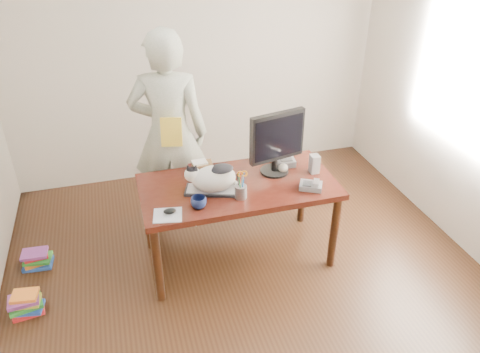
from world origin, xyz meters
name	(u,v)px	position (x,y,z in m)	size (l,w,h in m)	color
room	(264,152)	(0.00, 0.00, 1.35)	(4.50, 4.50, 4.50)	black
desk	(236,194)	(0.00, 0.68, 0.60)	(1.60, 0.80, 0.75)	black
keyboard	(214,190)	(-0.21, 0.54, 0.76)	(0.49, 0.32, 0.03)	black
cat	(212,177)	(-0.23, 0.55, 0.88)	(0.45, 0.32, 0.26)	silver
monitor	(277,140)	(0.35, 0.68, 1.06)	(0.49, 0.29, 0.55)	black
pen_cup	(241,190)	(-0.04, 0.40, 0.82)	(0.10, 0.10, 0.24)	gray
mousepad	(168,215)	(-0.62, 0.32, 0.75)	(0.24, 0.22, 0.00)	silver
mouse	(170,211)	(-0.60, 0.34, 0.77)	(0.10, 0.08, 0.04)	black
coffee_mug	(199,202)	(-0.38, 0.36, 0.80)	(0.12, 0.12, 0.09)	#0D1537
phone	(311,185)	(0.55, 0.37, 0.78)	(0.22, 0.20, 0.08)	slate
speaker	(314,164)	(0.67, 0.61, 0.83)	(0.07, 0.08, 0.16)	gray
baseball	(283,168)	(0.42, 0.68, 0.79)	(0.08, 0.08, 0.08)	beige
book_stack	(201,166)	(-0.24, 0.93, 0.78)	(0.21, 0.16, 0.07)	#531916
calculator	(285,160)	(0.49, 0.83, 0.78)	(0.18, 0.23, 0.06)	slate
person	(169,134)	(-0.45, 1.27, 0.95)	(0.69, 0.45, 1.90)	silver
held_book	(171,132)	(-0.45, 1.10, 1.05)	(0.20, 0.15, 0.25)	gold
book_pile_a	(26,304)	(-1.75, 0.40, 0.09)	(0.27, 0.22, 0.18)	red
book_pile_b	(37,259)	(-1.72, 0.95, 0.07)	(0.26, 0.20, 0.15)	#1C45A8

